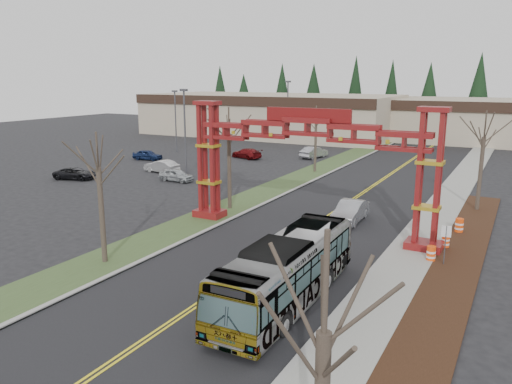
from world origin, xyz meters
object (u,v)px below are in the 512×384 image
Objects in this scene: parked_car_mid_b at (148,155)px; bare_tree_right_far at (484,138)px; retail_building_east at (508,121)px; parked_car_far_a at (314,152)px; barrel_south at (431,254)px; gateway_arch at (307,147)px; bare_tree_median_mid at (229,134)px; street_sign at (446,237)px; transit_bus at (287,271)px; parked_car_mid_a at (246,153)px; light_pole_mid at (175,117)px; bare_tree_median_far at (316,123)px; bare_tree_median_near at (98,168)px; parked_car_near_a at (176,175)px; barrel_mid at (445,242)px; barrel_north at (459,226)px; silver_sedan at (350,212)px; light_pole_near at (185,125)px; light_pole_far at (288,107)px; parked_car_near_b at (162,166)px; retail_building_west at (271,114)px; parked_car_near_c at (75,173)px; bare_tree_right_near at (324,335)px.

bare_tree_right_far reaches higher than parked_car_mid_b.
parked_car_far_a is at bearing -125.56° from retail_building_east.
parked_car_mid_b is 44.59m from barrel_south.
bare_tree_median_mid is at bearing 159.59° from gateway_arch.
street_sign is at bearing -16.25° from bare_tree_median_mid.
transit_bus is 44.07m from parked_car_mid_a.
street_sign is at bearing 135.23° from parked_car_far_a.
light_pole_mid is (-1.20, 7.80, 4.42)m from parked_car_mid_b.
bare_tree_right_far is at bearing -28.15° from bare_tree_median_far.
bare_tree_median_near is (-11.61, -0.27, 4.00)m from transit_bus.
parked_car_mid_a is (-19.81, 26.58, -5.30)m from gateway_arch.
parked_car_near_a is 4.10× the size of barrel_mid.
bare_tree_median_mid reaches higher than parked_car_far_a.
bare_tree_median_near is at bearing -137.76° from barrel_north.
barrel_mid is (7.19, -2.97, -0.32)m from silver_sedan.
parked_car_far_a is at bearing 64.73° from light_pole_near.
light_pole_far reaches higher than light_pole_near.
bare_tree_median_far reaches higher than barrel_north.
barrel_mid is at bearing -94.51° from bare_tree_right_far.
bare_tree_median_near is (15.20, -24.04, 4.89)m from parked_car_near_b.
retail_building_west reaches higher than parked_car_near_b.
light_pole_mid reaches higher than street_sign.
bare_tree_median_mid is at bearing -45.30° from light_pole_mid.
barrel_south is (28.56, -28.44, -0.19)m from parked_car_mid_a.
parked_car_near_c is at bearing 141.47° from bare_tree_median_near.
gateway_arch is 2.29× the size of bare_tree_right_near.
gateway_arch reaches higher than bare_tree_right_near.
retail_building_west is 1.21× the size of retail_building_east.
parked_car_mid_a is 1.95× the size of street_sign.
barrel_south is (38.75, -55.82, -3.27)m from retail_building_west.
bare_tree_right_near is 8.53× the size of barrel_mid.
barrel_north is (-0.52, -57.10, -2.98)m from retail_building_east.
light_pole_near is 1.06× the size of light_pole_mid.
retail_building_east reaches higher than street_sign.
retail_building_east is 37.91m from parked_car_far_a.
light_pole_mid is 8.98× the size of barrel_south.
light_pole_far is (-21.86, 43.91, -0.15)m from gateway_arch.
retail_building_west is at bearing 113.34° from bare_tree_median_mid.
bare_tree_median_far is (10.72, 11.80, 4.93)m from parked_car_near_a.
gateway_arch is 4.76× the size of parked_car_near_a.
parked_car_near_b is (6.80, -40.94, -3.04)m from retail_building_west.
light_pole_near is at bearing 133.59° from transit_bus.
bare_tree_median_mid is 1.04× the size of bare_tree_right_near.
parked_car_far_a reaches higher than parked_car_mid_b.
bare_tree_right_near is (18.00, -25.97, -0.25)m from bare_tree_median_mid.
bare_tree_median_near is 0.82× the size of light_pole_near.
barrel_north is (0.73, 6.72, 0.04)m from barrel_south.
barrel_south is at bearing -111.28° from parked_car_near_a.
barrel_south is at bearing 93.39° from bare_tree_right_near.
gateway_arch reaches higher than retail_building_west.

